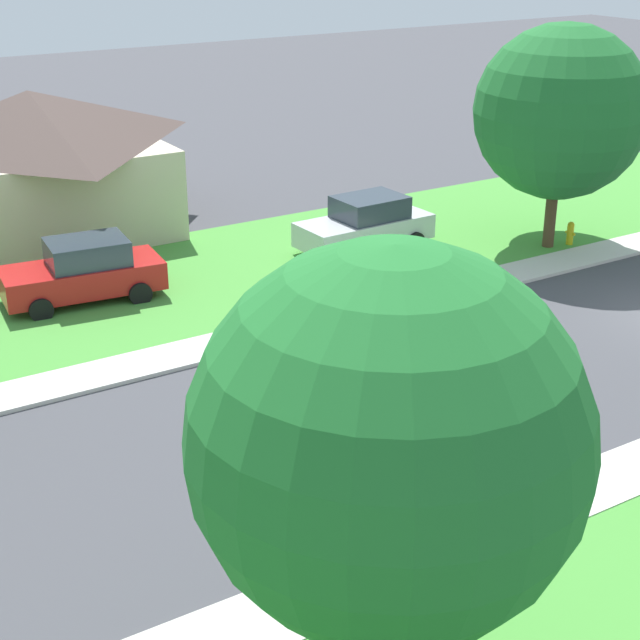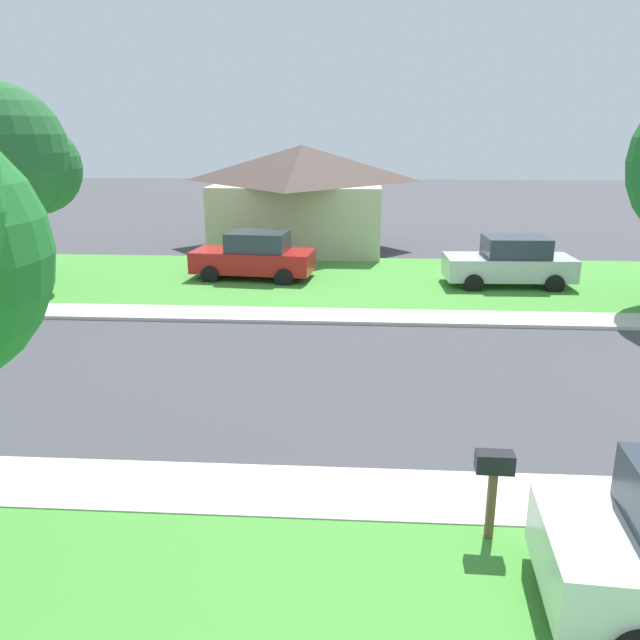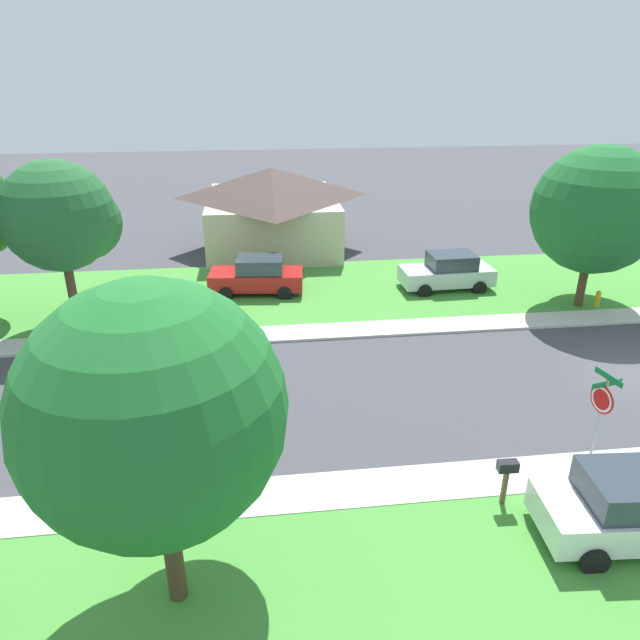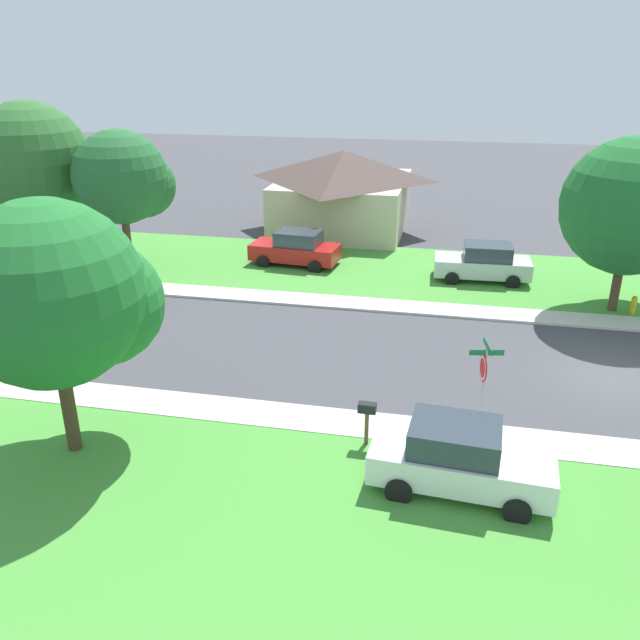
{
  "view_description": "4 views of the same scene",
  "coord_description": "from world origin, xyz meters",
  "px_view_note": "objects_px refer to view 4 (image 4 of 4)",
  "views": [
    {
      "loc": [
        -15.01,
        20.6,
        9.91
      ],
      "look_at": [
        2.05,
        9.95,
        1.4
      ],
      "focal_mm": 54.16,
      "sensor_mm": 36.0,
      "label": 1
    },
    {
      "loc": [
        -12.95,
        9.15,
        5.21
      ],
      "look_at": [
        -0.23,
        9.97,
        1.4
      ],
      "focal_mm": 35.58,
      "sensor_mm": 36.0,
      "label": 2
    },
    {
      "loc": [
        -15.98,
        13.13,
        9.83
      ],
      "look_at": [
        2.84,
        10.84,
        1.4
      ],
      "focal_mm": 32.23,
      "sensor_mm": 36.0,
      "label": 3
    },
    {
      "loc": [
        -20.28,
        5.66,
        9.81
      ],
      "look_at": [
        -0.54,
        9.71,
        1.4
      ],
      "focal_mm": 36.17,
      "sensor_mm": 36.0,
      "label": 4
    }
  ],
  "objects_px": {
    "stop_sign_far_corner": "(483,373)",
    "car_white_driveway_right": "(459,458)",
    "tree_across_left": "(40,162)",
    "house_right_setback": "(343,189)",
    "mailbox": "(367,413)",
    "car_red_kerbside_mid": "(296,248)",
    "tree_across_right": "(634,209)",
    "fire_hydrant": "(634,305)",
    "car_silver_across_road": "(483,263)",
    "tree_sidewalk_near": "(126,180)",
    "tree_corner_large": "(63,297)"
  },
  "relations": [
    {
      "from": "car_silver_across_road",
      "to": "tree_across_left",
      "type": "bearing_deg",
      "value": 94.51
    },
    {
      "from": "house_right_setback",
      "to": "tree_corner_large",
      "type": "bearing_deg",
      "value": 173.21
    },
    {
      "from": "car_white_driveway_right",
      "to": "tree_across_left",
      "type": "bearing_deg",
      "value": 54.28
    },
    {
      "from": "car_white_driveway_right",
      "to": "fire_hydrant",
      "type": "bearing_deg",
      "value": -28.1
    },
    {
      "from": "tree_across_right",
      "to": "tree_corner_large",
      "type": "distance_m",
      "value": 20.93
    },
    {
      "from": "stop_sign_far_corner",
      "to": "tree_sidewalk_near",
      "type": "height_order",
      "value": "tree_sidewalk_near"
    },
    {
      "from": "tree_sidewalk_near",
      "to": "tree_corner_large",
      "type": "relative_size",
      "value": 0.99
    },
    {
      "from": "stop_sign_far_corner",
      "to": "tree_corner_large",
      "type": "bearing_deg",
      "value": 104.75
    },
    {
      "from": "car_red_kerbside_mid",
      "to": "tree_across_left",
      "type": "bearing_deg",
      "value": 100.43
    },
    {
      "from": "tree_across_left",
      "to": "tree_corner_large",
      "type": "height_order",
      "value": "tree_across_left"
    },
    {
      "from": "tree_across_left",
      "to": "mailbox",
      "type": "relative_size",
      "value": 5.98
    },
    {
      "from": "tree_sidewalk_near",
      "to": "mailbox",
      "type": "relative_size",
      "value": 5.11
    },
    {
      "from": "tree_across_left",
      "to": "stop_sign_far_corner",
      "type": "bearing_deg",
      "value": -119.84
    },
    {
      "from": "car_red_kerbside_mid",
      "to": "house_right_setback",
      "type": "xyz_separation_m",
      "value": [
        7.46,
        -1.06,
        1.5
      ]
    },
    {
      "from": "car_red_kerbside_mid",
      "to": "stop_sign_far_corner",
      "type": "bearing_deg",
      "value": -148.4
    },
    {
      "from": "fire_hydrant",
      "to": "car_white_driveway_right",
      "type": "bearing_deg",
      "value": 151.9
    },
    {
      "from": "tree_corner_large",
      "to": "fire_hydrant",
      "type": "xyz_separation_m",
      "value": [
        12.9,
        -16.58,
        -3.85
      ]
    },
    {
      "from": "car_silver_across_road",
      "to": "tree_across_right",
      "type": "xyz_separation_m",
      "value": [
        -2.58,
        -5.29,
        3.3
      ]
    },
    {
      "from": "tree_across_right",
      "to": "mailbox",
      "type": "bearing_deg",
      "value": 143.92
    },
    {
      "from": "tree_across_left",
      "to": "tree_across_right",
      "type": "bearing_deg",
      "value": -92.06
    },
    {
      "from": "car_white_driveway_right",
      "to": "car_red_kerbside_mid",
      "type": "xyz_separation_m",
      "value": [
        16.4,
        7.97,
        0.0
      ]
    },
    {
      "from": "car_white_driveway_right",
      "to": "fire_hydrant",
      "type": "distance_m",
      "value": 14.47
    },
    {
      "from": "car_red_kerbside_mid",
      "to": "tree_across_right",
      "type": "relative_size",
      "value": 0.64
    },
    {
      "from": "tree_across_left",
      "to": "tree_corner_large",
      "type": "relative_size",
      "value": 1.16
    },
    {
      "from": "stop_sign_far_corner",
      "to": "fire_hydrant",
      "type": "distance_m",
      "value": 12.05
    },
    {
      "from": "tree_across_left",
      "to": "mailbox",
      "type": "bearing_deg",
      "value": -126.52
    },
    {
      "from": "house_right_setback",
      "to": "car_silver_across_road",
      "type": "bearing_deg",
      "value": -135.33
    },
    {
      "from": "tree_corner_large",
      "to": "fire_hydrant",
      "type": "distance_m",
      "value": 21.36
    },
    {
      "from": "stop_sign_far_corner",
      "to": "tree_across_right",
      "type": "bearing_deg",
      "value": -28.24
    },
    {
      "from": "stop_sign_far_corner",
      "to": "car_silver_across_road",
      "type": "height_order",
      "value": "stop_sign_far_corner"
    },
    {
      "from": "tree_across_left",
      "to": "mailbox",
      "type": "distance_m",
      "value": 21.99
    },
    {
      "from": "car_white_driveway_right",
      "to": "fire_hydrant",
      "type": "xyz_separation_m",
      "value": [
        12.76,
        -6.81,
        -0.44
      ]
    },
    {
      "from": "car_red_kerbside_mid",
      "to": "tree_sidewalk_near",
      "type": "bearing_deg",
      "value": 108.88
    },
    {
      "from": "stop_sign_far_corner",
      "to": "house_right_setback",
      "type": "height_order",
      "value": "house_right_setback"
    },
    {
      "from": "house_right_setback",
      "to": "fire_hydrant",
      "type": "xyz_separation_m",
      "value": [
        -11.11,
        -13.72,
        -1.94
      ]
    },
    {
      "from": "car_white_driveway_right",
      "to": "stop_sign_far_corner",
      "type": "bearing_deg",
      "value": -11.74
    },
    {
      "from": "tree_corner_large",
      "to": "car_white_driveway_right",
      "type": "bearing_deg",
      "value": -89.16
    },
    {
      "from": "house_right_setback",
      "to": "mailbox",
      "type": "xyz_separation_m",
      "value": [
        -22.51,
        -4.51,
        -1.37
      ]
    },
    {
      "from": "car_white_driveway_right",
      "to": "mailbox",
      "type": "height_order",
      "value": "car_white_driveway_right"
    },
    {
      "from": "fire_hydrant",
      "to": "mailbox",
      "type": "relative_size",
      "value": 0.63
    },
    {
      "from": "car_red_kerbside_mid",
      "to": "tree_corner_large",
      "type": "distance_m",
      "value": 16.98
    },
    {
      "from": "car_white_driveway_right",
      "to": "car_red_kerbside_mid",
      "type": "height_order",
      "value": "same"
    },
    {
      "from": "stop_sign_far_corner",
      "to": "tree_sidewalk_near",
      "type": "relative_size",
      "value": 0.41
    },
    {
      "from": "car_white_driveway_right",
      "to": "tree_across_left",
      "type": "distance_m",
      "value": 24.71
    },
    {
      "from": "fire_hydrant",
      "to": "tree_across_left",
      "type": "bearing_deg",
      "value": 86.84
    },
    {
      "from": "car_silver_across_road",
      "to": "tree_across_left",
      "type": "relative_size",
      "value": 0.56
    },
    {
      "from": "stop_sign_far_corner",
      "to": "car_white_driveway_right",
      "type": "height_order",
      "value": "stop_sign_far_corner"
    },
    {
      "from": "tree_across_right",
      "to": "house_right_setback",
      "type": "distance_m",
      "value": 17.01
    },
    {
      "from": "mailbox",
      "to": "car_red_kerbside_mid",
      "type": "bearing_deg",
      "value": 20.32
    },
    {
      "from": "stop_sign_far_corner",
      "to": "car_red_kerbside_mid",
      "type": "xyz_separation_m",
      "value": [
        13.83,
        8.51,
        -1.01
      ]
    }
  ]
}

